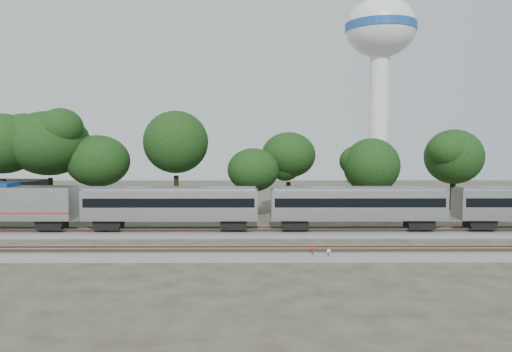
{
  "coord_description": "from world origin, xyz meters",
  "views": [
    {
      "loc": [
        0.24,
        -46.88,
        9.99
      ],
      "look_at": [
        0.55,
        5.0,
        6.36
      ],
      "focal_mm": 35.0,
      "sensor_mm": 36.0,
      "label": 1
    }
  ],
  "objects": [
    {
      "name": "brick_building",
      "position": [
        -35.09,
        25.48,
        2.19
      ],
      "size": [
        9.73,
        7.41,
        4.34
      ],
      "rotation": [
        0.0,
        0.0,
        -0.12
      ],
      "color": "brown",
      "rests_on": "ground"
    },
    {
      "name": "ground",
      "position": [
        0.0,
        0.0,
        0.0
      ],
      "size": [
        160.0,
        160.0,
        0.0
      ],
      "primitive_type": "plane",
      "color": "#383328",
      "rests_on": "ground"
    },
    {
      "name": "water_tower",
      "position": [
        24.81,
        50.53,
        27.79
      ],
      "size": [
        13.55,
        13.55,
        37.51
      ],
      "color": "silver",
      "rests_on": "ground"
    },
    {
      "name": "tree_3",
      "position": [
        -10.21,
        20.77,
        9.86
      ],
      "size": [
        10.03,
        10.03,
        14.14
      ],
      "color": "black",
      "rests_on": "ground"
    },
    {
      "name": "switch_stand_white",
      "position": [
        6.57,
        -5.88,
        0.64
      ],
      "size": [
        0.31,
        0.15,
        1.01
      ],
      "rotation": [
        0.0,
        0.0,
        -0.39
      ],
      "color": "#512D19",
      "rests_on": "ground"
    },
    {
      "name": "track_near",
      "position": [
        0.0,
        -4.0,
        0.21
      ],
      "size": [
        160.0,
        5.0,
        0.73
      ],
      "color": "slate",
      "rests_on": "ground"
    },
    {
      "name": "tree_6",
      "position": [
        15.89,
        18.74,
        6.72
      ],
      "size": [
        6.86,
        6.86,
        9.67
      ],
      "color": "black",
      "rests_on": "ground"
    },
    {
      "name": "track_far",
      "position": [
        0.0,
        6.0,
        0.21
      ],
      "size": [
        160.0,
        5.0,
        0.73
      ],
      "color": "slate",
      "rests_on": "ground"
    },
    {
      "name": "tree_4",
      "position": [
        0.27,
        16.71,
        6.29
      ],
      "size": [
        6.43,
        6.43,
        9.06
      ],
      "color": "black",
      "rests_on": "ground"
    },
    {
      "name": "switch_stand_red",
      "position": [
        5.29,
        -5.31,
        0.72
      ],
      "size": [
        0.35,
        0.15,
        1.13
      ],
      "rotation": [
        0.0,
        0.0,
        -0.35
      ],
      "color": "#512D19",
      "rests_on": "ground"
    },
    {
      "name": "tree_1",
      "position": [
        -26.05,
        17.67,
        9.7
      ],
      "size": [
        9.87,
        9.87,
        13.92
      ],
      "color": "black",
      "rests_on": "ground"
    },
    {
      "name": "tree_5",
      "position": [
        5.13,
        21.47,
        8.09
      ],
      "size": [
        8.24,
        8.24,
        11.61
      ],
      "color": "black",
      "rests_on": "ground"
    },
    {
      "name": "tree_0",
      "position": [
        -31.57,
        16.49,
        9.67
      ],
      "size": [
        9.84,
        9.84,
        13.87
      ],
      "color": "black",
      "rests_on": "ground"
    },
    {
      "name": "tree_7",
      "position": [
        29.34,
        25.16,
        7.73
      ],
      "size": [
        7.88,
        7.88,
        11.1
      ],
      "color": "black",
      "rests_on": "ground"
    },
    {
      "name": "tree_2",
      "position": [
        -19.91,
        17.85,
        7.4
      ],
      "size": [
        7.54,
        7.54,
        10.64
      ],
      "color": "black",
      "rests_on": "ground"
    },
    {
      "name": "train",
      "position": [
        21.48,
        6.0,
        3.36
      ],
      "size": [
        115.72,
        3.31,
        4.88
      ],
      "color": "#B7BABF",
      "rests_on": "ground"
    },
    {
      "name": "switch_lever",
      "position": [
        7.76,
        -5.93,
        0.15
      ],
      "size": [
        0.53,
        0.36,
        0.3
      ],
      "primitive_type": "cube",
      "rotation": [
        0.0,
        0.0,
        0.13
      ],
      "color": "#512D19",
      "rests_on": "ground"
    }
  ]
}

